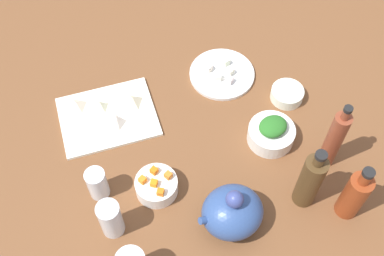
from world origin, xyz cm
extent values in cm
cube|color=brown|center=(0.00, 0.00, 1.50)|extent=(190.00, 190.00, 3.00)
cube|color=white|center=(21.65, -16.70, 3.50)|extent=(31.35, 25.72, 1.00)
cylinder|color=white|center=(-18.52, -18.76, 3.60)|extent=(21.58, 21.58, 1.20)
cylinder|color=white|center=(-21.64, 9.81, 5.74)|extent=(14.03, 14.03, 5.49)
cylinder|color=white|center=(16.05, 12.74, 5.55)|extent=(12.04, 12.04, 5.09)
cylinder|color=white|center=(-33.83, -2.24, 4.93)|extent=(10.38, 10.38, 3.86)
ellipsoid|color=#314D87|center=(0.54, 29.37, 9.09)|extent=(16.70, 15.47, 12.17)
sphere|color=#394688|center=(0.54, 29.37, 17.04)|extent=(4.68, 4.68, 4.68)
cylinder|color=#314D87|center=(7.64, 29.37, 10.61)|extent=(5.38, 2.00, 3.93)
cylinder|color=#4C351B|center=(-21.17, 30.74, 13.00)|extent=(6.12, 6.12, 20.00)
cylinder|color=#4C351B|center=(-21.17, 30.74, 24.63)|extent=(2.75, 2.75, 3.26)
cylinder|color=black|center=(-21.17, 30.74, 26.86)|extent=(3.06, 3.06, 1.20)
cylinder|color=brown|center=(-33.30, 22.59, 14.10)|extent=(4.72, 4.72, 22.19)
cylinder|color=brown|center=(-33.30, 22.59, 26.82)|extent=(2.12, 2.12, 3.26)
cylinder|color=black|center=(-33.30, 22.59, 29.05)|extent=(2.36, 2.36, 1.20)
cylinder|color=#8E3818|center=(-30.48, 38.36, 11.44)|extent=(6.26, 6.26, 16.88)
cylinder|color=#8E3818|center=(-30.48, 38.36, 21.87)|extent=(2.82, 2.82, 3.99)
cylinder|color=black|center=(-30.48, 38.36, 24.47)|extent=(3.13, 3.13, 1.20)
cylinder|color=white|center=(31.26, 7.18, 8.29)|extent=(5.68, 5.68, 10.59)
cylinder|color=white|center=(30.90, 19.07, 9.48)|extent=(6.18, 6.18, 12.97)
cube|color=orange|center=(16.10, 16.57, 8.99)|extent=(2.50, 2.50, 1.80)
cube|color=orange|center=(15.48, 9.70, 8.99)|extent=(2.47, 2.47, 1.80)
cube|color=orange|center=(16.84, 13.36, 8.99)|extent=(2.52, 2.52, 1.80)
cube|color=orange|center=(12.33, 12.60, 8.99)|extent=(2.42, 2.42, 1.80)
cube|color=orange|center=(19.41, 11.20, 8.99)|extent=(2.44, 2.44, 1.80)
ellipsoid|color=#2A6F24|center=(-21.64, 9.81, 10.15)|extent=(10.02, 8.92, 3.33)
cube|color=#F3EBCD|center=(-16.08, -16.82, 5.30)|extent=(2.97, 2.97, 2.20)
cube|color=white|center=(-14.90, -21.66, 5.30)|extent=(2.92, 2.92, 2.20)
cube|color=#E7F0CF|center=(-21.25, -21.88, 5.30)|extent=(2.66, 2.66, 2.20)
cube|color=white|center=(-20.74, -17.52, 5.30)|extent=(2.94, 2.94, 2.20)
cube|color=white|center=(-18.95, -14.26, 5.30)|extent=(3.07, 3.07, 2.20)
pyramid|color=beige|center=(29.47, -23.87, 5.02)|extent=(5.79, 5.73, 2.05)
pyramid|color=beige|center=(19.59, -13.08, 5.53)|extent=(4.73, 5.00, 3.06)
pyramid|color=beige|center=(12.70, -18.62, 5.44)|extent=(6.00, 6.02, 2.89)
pyramid|color=beige|center=(22.62, -20.78, 5.18)|extent=(4.52, 4.79, 2.37)
camera|label=1|loc=(30.10, 72.95, 128.22)|focal=45.27mm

